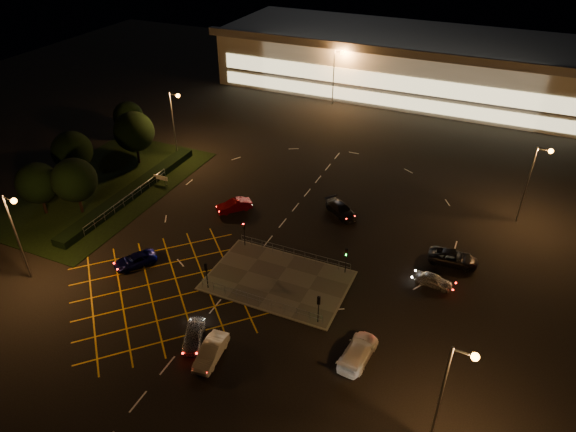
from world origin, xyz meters
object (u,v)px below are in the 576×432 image
at_px(signal_sw, 206,270).
at_px(car_approach_white, 358,351).
at_px(car_near_silver, 193,335).
at_px(car_left_blue, 135,260).
at_px(signal_ne, 346,256).
at_px(car_circ_red, 234,206).
at_px(car_right_silver, 434,280).
at_px(car_east_grey, 453,258).
at_px(signal_se, 319,304).
at_px(car_far_dkgrey, 341,209).
at_px(car_queue_white, 211,351).
at_px(signal_nw, 244,229).

height_order(signal_sw, car_approach_white, signal_sw).
bearing_deg(car_near_silver, car_left_blue, 126.36).
bearing_deg(car_approach_white, signal_ne, -60.05).
xyz_separation_m(signal_sw, car_circ_red, (-4.75, 14.15, -1.64)).
height_order(signal_sw, car_right_silver, signal_sw).
bearing_deg(car_circ_red, car_right_silver, 34.04).
bearing_deg(car_east_grey, signal_ne, 118.85).
relative_size(signal_ne, car_left_blue, 0.69).
bearing_deg(signal_se, car_far_dkgrey, -77.39).
xyz_separation_m(car_right_silver, car_approach_white, (-4.19, -12.41, 0.14)).
height_order(signal_sw, car_far_dkgrey, signal_sw).
xyz_separation_m(car_queue_white, car_right_silver, (15.86, 17.55, -0.11)).
relative_size(car_far_dkgrey, car_east_grey, 0.95).
distance_m(car_queue_white, car_far_dkgrey, 26.59).
xyz_separation_m(signal_se, car_east_grey, (10.13, 14.37, -1.63)).
height_order(car_near_silver, car_left_blue, car_near_silver).
height_order(signal_ne, car_approach_white, signal_ne).
bearing_deg(signal_ne, car_east_grey, 32.23).
bearing_deg(car_near_silver, signal_se, 11.67).
relative_size(signal_nw, car_near_silver, 0.74).
bearing_deg(car_right_silver, signal_nw, 100.14).
xyz_separation_m(car_queue_white, car_circ_red, (-9.79, 21.84, -0.02)).
relative_size(car_queue_white, car_approach_white, 0.84).
height_order(signal_nw, car_queue_white, signal_nw).
height_order(car_queue_white, car_east_grey, car_queue_white).
distance_m(signal_ne, car_approach_white, 11.64).
height_order(signal_se, car_near_silver, signal_se).
relative_size(signal_nw, car_circ_red, 0.71).
xyz_separation_m(car_near_silver, car_approach_white, (14.12, 4.11, 0.06)).
bearing_deg(car_east_grey, signal_nw, 102.72).
height_order(car_left_blue, car_east_grey, car_east_grey).
bearing_deg(signal_nw, car_east_grey, 16.10).
relative_size(car_left_blue, car_approach_white, 0.83).
bearing_deg(signal_ne, car_queue_white, -113.94).
height_order(car_circ_red, car_east_grey, car_east_grey).
bearing_deg(signal_ne, signal_nw, 180.00).
relative_size(car_far_dkgrey, car_circ_red, 1.13).
xyz_separation_m(car_left_blue, car_east_grey, (31.34, 14.21, 0.10)).
bearing_deg(car_left_blue, car_queue_white, 5.04).
distance_m(signal_se, signal_nw, 14.41).
relative_size(car_queue_white, car_right_silver, 1.21).
bearing_deg(car_right_silver, car_far_dkgrey, 60.83).
bearing_deg(signal_sw, car_east_grey, -147.00).
height_order(car_near_silver, car_circ_red, car_circ_red).
bearing_deg(signal_nw, car_far_dkgrey, 54.07).
bearing_deg(car_queue_white, car_right_silver, 42.03).
xyz_separation_m(signal_sw, car_queue_white, (5.04, -7.69, -1.61)).
height_order(signal_se, car_queue_white, signal_se).
xyz_separation_m(signal_sw, signal_nw, (0.00, 7.99, 0.00)).
distance_m(car_left_blue, car_right_silver, 31.63).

